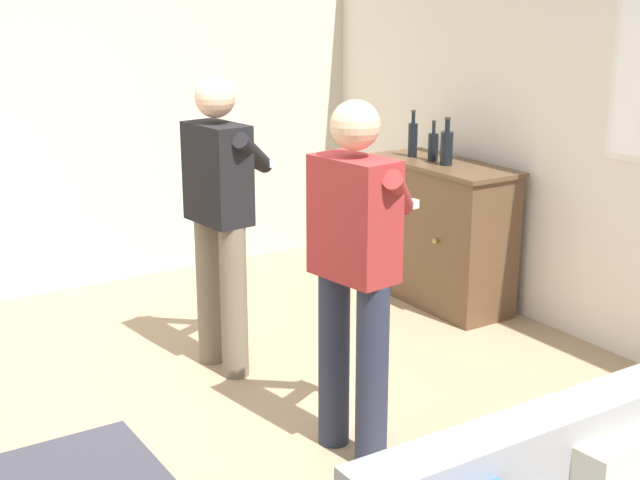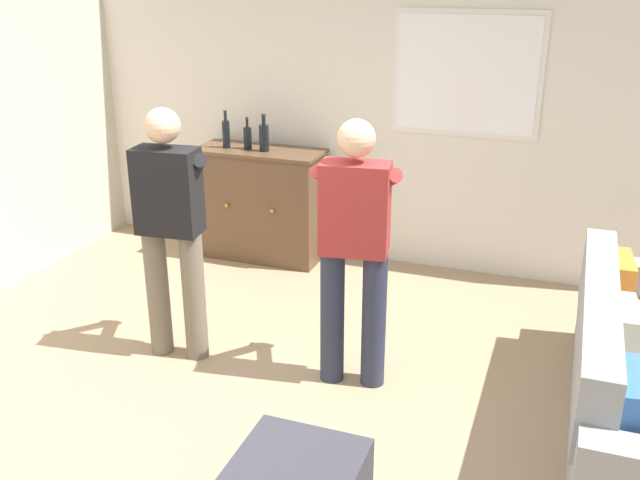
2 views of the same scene
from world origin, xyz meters
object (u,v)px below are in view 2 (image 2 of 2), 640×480
bottle_wine_green (226,133)px  bottle_liquor_amber (248,137)px  couch (620,379)px  bottle_spirits_clear (264,137)px  sideboard_cabinet (261,204)px  person_standing_right (355,243)px  person_standing_left (171,223)px

bottle_wine_green → bottle_liquor_amber: size_ratio=1.18×
couch → bottle_spirits_clear: (-2.88, 1.67, 0.77)m
sideboard_cabinet → person_standing_right: person_standing_right is taller
person_standing_right → bottle_liquor_amber: bearing=131.7°
sideboard_cabinet → bottle_spirits_clear: bottle_spirits_clear is taller
couch → bottle_spirits_clear: size_ratio=7.13×
couch → person_standing_right: 1.66m
bottle_liquor_amber → person_standing_left: bearing=-80.6°
sideboard_cabinet → bottle_spirits_clear: bearing=-29.9°
sideboard_cabinet → person_standing_right: size_ratio=0.67×
bottle_liquor_amber → person_standing_left: size_ratio=0.16×
couch → sideboard_cabinet: bearing=149.9°
bottle_wine_green → person_standing_right: (1.69, -1.66, -0.18)m
bottle_liquor_amber → bottle_spirits_clear: 0.17m
bottle_liquor_amber → person_standing_right: bearing=-48.3°
bottle_wine_green → bottle_spirits_clear: bearing=0.3°
bottle_wine_green → person_standing_left: size_ratio=0.19×
bottle_spirits_clear → person_standing_left: size_ratio=0.19×
sideboard_cabinet → person_standing_right: (1.40, -1.70, 0.44)m
couch → person_standing_right: bearing=179.6°
bottle_wine_green → person_standing_left: person_standing_left is taller
person_standing_left → person_standing_right: 1.21m
sideboard_cabinet → bottle_spirits_clear: size_ratio=3.51×
bottle_liquor_amber → person_standing_left: (0.29, -1.76, -0.16)m
person_standing_left → bottle_spirits_clear: bearing=94.2°
couch → sideboard_cabinet: size_ratio=2.03×
bottle_wine_green → bottle_liquor_amber: bearing=7.2°
sideboard_cabinet → bottle_wine_green: 0.69m
couch → sideboard_cabinet: sideboard_cabinet is taller
person_standing_left → couch: bearing=1.3°
couch → person_standing_left: person_standing_left is taller
couch → bottle_spirits_clear: 3.42m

